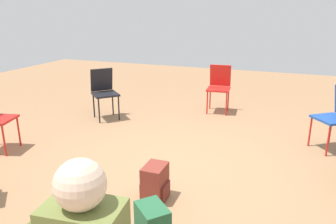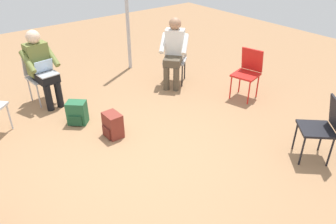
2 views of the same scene
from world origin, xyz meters
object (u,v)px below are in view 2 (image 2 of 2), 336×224
Objects in this scene: backpack_by_empty_chair at (113,126)px; person_in_white at (174,49)px; person_with_laptop at (41,65)px; chair_southeast at (175,56)px; backpack_near_laptop_user at (77,114)px; chair_east at (39,73)px; chair_southwest at (323,125)px; chair_south at (248,70)px.

person_in_white is at bearing -64.73° from backpack_by_empty_chair.
backpack_by_empty_chair is (-1.57, -0.38, -0.53)m from person_with_laptop.
chair_southeast is 2.36× the size of backpack_near_laptop_user.
chair_southeast is at bearing -90.00° from person_in_white.
chair_east reaches higher than backpack_by_empty_chair.
chair_southeast and chair_southwest have the same top height.
person_with_laptop is at bearing 30.09° from person_in_white.
backpack_near_laptop_user is 1.00× the size of backpack_by_empty_chair.
chair_southeast reaches higher than backpack_by_empty_chair.
backpack_by_empty_chair is at bearing 84.06° from chair_southwest.
chair_east is 2.36× the size of backpack_by_empty_chair.
chair_east is 4.40m from chair_southwest.
backpack_near_laptop_user is at bearing 91.74° from person_with_laptop.
chair_southwest is at bearing -142.60° from backpack_near_laptop_user.
person_in_white reaches higher than chair_southwest.
person_in_white is (-0.89, -2.19, 0.20)m from chair_east.
chair_southeast is at bearing -81.77° from backpack_near_laptop_user.
chair_east is 1.00× the size of chair_southwest.
backpack_by_empty_chair is (-0.64, -0.25, 0.00)m from backpack_near_laptop_user.
chair_south is at bearing -97.77° from backpack_by_empty_chair.
chair_east and chair_southeast have the same top height.
person_with_laptop reaches higher than chair_southeast.
backpack_near_laptop_user is (-1.09, -0.14, -0.34)m from chair_east.
backpack_by_empty_chair is (-0.96, 1.92, -0.34)m from chair_southeast.
chair_southwest is at bearing 115.12° from person_with_laptop.
chair_east is (2.07, 2.86, 0.00)m from chair_south.
backpack_by_empty_chair is (-1.74, -0.39, -0.34)m from chair_east.
chair_southeast is 2.38m from person_with_laptop.
person_with_laptop is at bearing 90.00° from chair_east.
chair_south reaches higher than backpack_by_empty_chair.
person_in_white is at bearing -84.33° from backpack_near_laptop_user.
backpack_by_empty_chair is (0.34, 2.46, -0.34)m from chair_south.
backpack_near_laptop_user and backpack_by_empty_chair have the same top height.
backpack_near_laptop_user is (0.98, 2.71, -0.34)m from chair_south.
chair_southeast is at bearing -63.49° from backpack_by_empty_chair.
person_in_white reaches higher than chair_southeast.
backpack_near_laptop_user is at bearing 54.16° from person_in_white.
person_in_white reaches higher than backpack_near_laptop_user.
person_with_laptop is (0.61, 2.29, 0.20)m from chair_southeast.
person_in_white is 3.44× the size of backpack_near_laptop_user.
person_with_laptop is 1.08m from backpack_near_laptop_user.
person_in_white reaches higher than chair_east.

